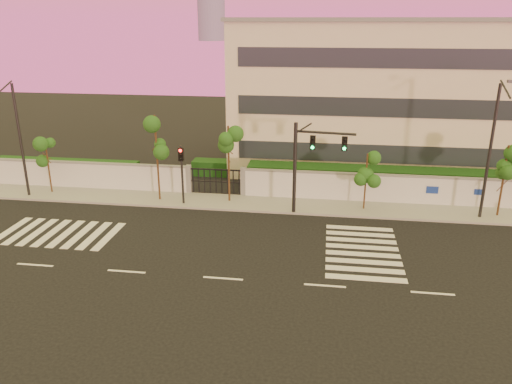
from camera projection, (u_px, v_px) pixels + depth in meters
ground at (223, 278)px, 24.64m from camera, size 120.00×120.00×0.00m
sidewalk at (254, 204)px, 34.43m from camera, size 60.00×3.00×0.15m
perimeter_wall at (259, 183)px, 35.49m from camera, size 60.00×0.36×2.20m
hedge_row at (277, 176)px, 37.99m from camera, size 41.00×4.25×1.80m
institutional_building at (379, 94)px, 41.96m from camera, size 24.40×12.40×12.25m
road_markings at (209, 244)px, 28.36m from camera, size 57.00×7.62×0.02m
street_tree_b at (47, 154)px, 35.64m from camera, size 1.33×1.06×4.08m
street_tree_c at (156, 139)px, 33.68m from camera, size 1.59×1.26×6.09m
street_tree_d at (229, 147)px, 33.54m from camera, size 1.64×1.30×5.43m
street_tree_e at (367, 169)px, 32.46m from camera, size 1.34×1.07×3.92m
street_tree_f at (506, 165)px, 31.12m from camera, size 1.59×1.26×4.78m
traffic_signal_main at (307, 158)px, 31.45m from camera, size 3.83×0.64×6.07m
traffic_signal_secondary at (182, 168)px, 33.48m from camera, size 0.33×0.33×4.18m
streetlight_west at (18, 135)px, 34.30m from camera, size 0.50×2.03×8.45m
streetlight_east at (492, 146)px, 30.22m from camera, size 0.54×2.16×8.98m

